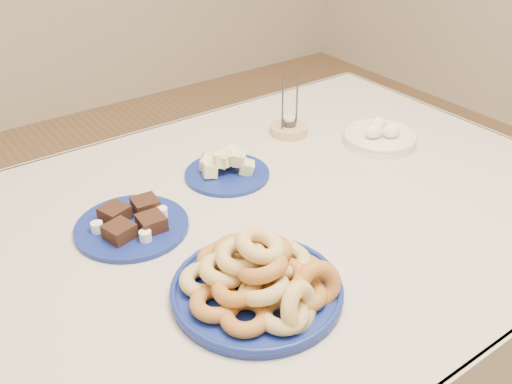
# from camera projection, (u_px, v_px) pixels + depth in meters

# --- Properties ---
(dining_table) EXTENTS (1.71, 1.11, 0.75)m
(dining_table) POSITION_uv_depth(u_px,v_px,m) (243.00, 258.00, 1.32)
(dining_table) COLOR brown
(dining_table) RESTS_ON ground
(donut_platter) EXTENTS (0.39, 0.39, 0.15)m
(donut_platter) POSITION_uv_depth(u_px,v_px,m) (259.00, 280.00, 1.04)
(donut_platter) COLOR navy
(donut_platter) RESTS_ON dining_table
(melon_plate) EXTENTS (0.24, 0.24, 0.07)m
(melon_plate) POSITION_uv_depth(u_px,v_px,m) (226.00, 167.00, 1.43)
(melon_plate) COLOR navy
(melon_plate) RESTS_ON dining_table
(brownie_plate) EXTENTS (0.25, 0.25, 0.04)m
(brownie_plate) POSITION_uv_depth(u_px,v_px,m) (132.00, 224.00, 1.23)
(brownie_plate) COLOR navy
(brownie_plate) RESTS_ON dining_table
(candle_holder) EXTENTS (0.13, 0.13, 0.18)m
(candle_holder) POSITION_uv_depth(u_px,v_px,m) (289.00, 128.00, 1.63)
(candle_holder) COLOR tan
(candle_holder) RESTS_ON dining_table
(egg_bowl) EXTENTS (0.26, 0.26, 0.07)m
(egg_bowl) POSITION_uv_depth(u_px,v_px,m) (380.00, 137.00, 1.58)
(egg_bowl) COLOR white
(egg_bowl) RESTS_ON dining_table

